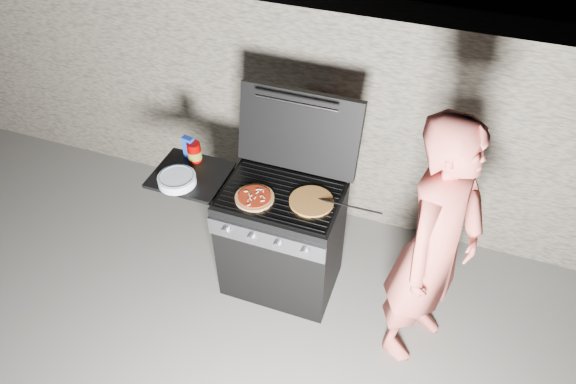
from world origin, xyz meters
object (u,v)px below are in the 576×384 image
(gas_grill, at_px, (249,232))
(person, at_px, (435,249))
(pizza_topped, at_px, (255,197))
(sauce_jar, at_px, (194,152))

(gas_grill, distance_m, person, 1.36)
(gas_grill, bearing_deg, pizza_topped, -42.76)
(sauce_jar, height_order, person, person)
(gas_grill, distance_m, sauce_jar, 0.70)
(pizza_topped, relative_size, person, 0.14)
(pizza_topped, relative_size, sauce_jar, 1.72)
(pizza_topped, bearing_deg, gas_grill, 137.24)
(person, bearing_deg, pizza_topped, 112.51)
(gas_grill, distance_m, pizza_topped, 0.49)
(pizza_topped, bearing_deg, person, -2.22)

